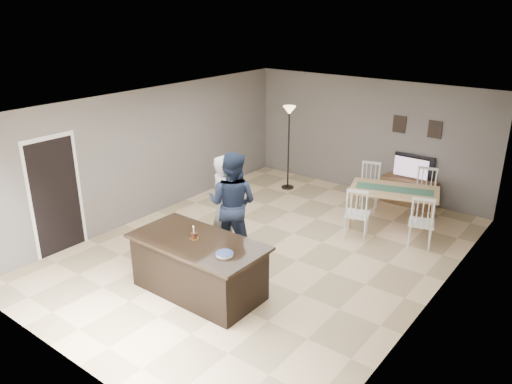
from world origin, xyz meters
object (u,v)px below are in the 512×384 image
Objects in this scene: kitchen_island at (199,266)px; tv_console at (408,192)px; plate_stack at (225,254)px; floor_lamp at (289,125)px; man at (232,204)px; television at (412,167)px; woman at (225,204)px; birthday_cake at (194,236)px; dining_table at (394,196)px.

kitchen_island is 1.79× the size of tv_console.
floor_lamp is at bearing 114.20° from plate_stack.
plate_stack is (1.08, -1.46, -0.04)m from man.
woman is at bearing 67.17° from television.
tv_console is 0.62× the size of man.
man is (-0.44, 1.35, 0.51)m from kitchen_island.
tv_console is at bearing -93.70° from woman.
television is 4.66m from woman.
man is at bearing 107.97° from kitchen_island.
television is at bearing 17.12° from floor_lamp.
television is 2.98m from floor_lamp.
birthday_cake is at bearing -103.06° from tv_console.
plate_stack is at bearing -9.56° from birthday_cake.
birthday_cake is (0.52, -1.33, 0.04)m from woman.
television is at bearing 77.10° from birthday_cake.
floor_lamp reaches higher than tv_console.
man reaches higher than plate_stack.
kitchen_island is at bearing 91.22° from man.
television is 5.77m from birthday_cake.
man is 3.67m from floor_lamp.
tv_console is 5.74m from birthday_cake.
television is (1.20, 5.64, 0.41)m from kitchen_island.
plate_stack is 5.41m from floor_lamp.
television is at bearing 77.99° from kitchen_island.
man is at bearing -71.94° from floor_lamp.
plate_stack is at bearing -65.80° from floor_lamp.
dining_table reaches higher than plate_stack.
television reaches higher than plate_stack.
birthday_cake is 0.74m from plate_stack.
kitchen_island is 0.50m from birthday_cake.
floor_lamp reaches higher than dining_table.
tv_console is 0.57m from television.
plate_stack reaches higher than kitchen_island.
plate_stack is (1.25, -1.46, 0.01)m from woman.
birthday_cake is (0.35, -1.33, -0.01)m from man.
woman is (-0.61, 1.35, 0.46)m from kitchen_island.
woman reaches higher than kitchen_island.
kitchen_island is 0.80m from plate_stack.
tv_console is 4.57m from man.
man is 3.40m from dining_table.
television reaches higher than kitchen_island.
tv_console is 1.43m from dining_table.
woman reaches higher than birthday_cake.
tv_console is 0.59× the size of floor_lamp.
dining_table is at bearing -81.92° from tv_console.
woman is (-1.81, -4.29, 0.05)m from television.
woman is (-1.81, -4.22, 0.61)m from tv_console.
dining_table is at bearing 70.48° from birthday_cake.
dining_table is at bearing -105.59° from woman.
birthday_cake is (-0.09, 0.02, 0.50)m from kitchen_island.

